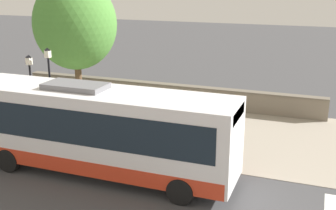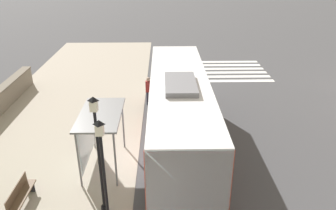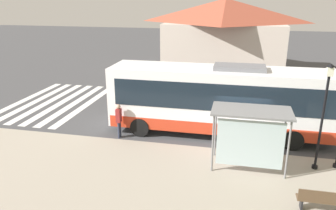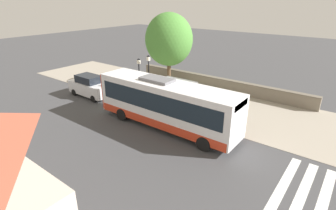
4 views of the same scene
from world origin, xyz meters
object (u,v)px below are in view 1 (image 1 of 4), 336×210
pedestrian (227,151)px  bus (96,129)px  bus_shelter (107,98)px  street_lamp_far (32,89)px  bench (90,110)px  shade_tree (75,24)px  street_lamp_near (50,85)px

pedestrian → bus: bearing=-72.1°
bus_shelter → street_lamp_far: size_ratio=0.77×
bus_shelter → bench: bus_shelter is taller
pedestrian → bench: (-4.45, -8.99, -0.59)m
bus → pedestrian: (-1.62, 5.03, -0.86)m
pedestrian → street_lamp_far: bearing=-95.7°
bus_shelter → shade_tree: bearing=-136.7°
bus_shelter → street_lamp_near: 2.92m
bus → shade_tree: 11.21m
street_lamp_far → street_lamp_near: bearing=108.7°
street_lamp_near → bus_shelter: bearing=101.5°
street_lamp_far → shade_tree: (-6.07, -1.17, 2.55)m
pedestrian → shade_tree: shade_tree is taller
bus_shelter → street_lamp_near: street_lamp_near is taller
street_lamp_near → street_lamp_far: 0.98m
bus_shelter → bench: 3.95m
pedestrian → street_lamp_far: size_ratio=0.43×
pedestrian → street_lamp_near: bearing=-98.1°
pedestrian → bench: size_ratio=0.98×
bus → pedestrian: size_ratio=6.34×
pedestrian → bench: bearing=-116.3°
street_lamp_far → bus_shelter: bearing=103.3°
bus → pedestrian: bearing=107.9°
bus_shelter → pedestrian: bearing=73.7°
bus → bus_shelter: size_ratio=3.54×
bus → street_lamp_far: bearing=-117.1°
shade_tree → pedestrian: bearing=58.0°
street_lamp_near → pedestrian: bearing=81.9°
bus → shade_tree: shade_tree is taller
pedestrian → street_lamp_far: (-1.02, -10.19, 1.42)m
pedestrian → shade_tree: size_ratio=0.23×
bus → bench: size_ratio=6.25×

